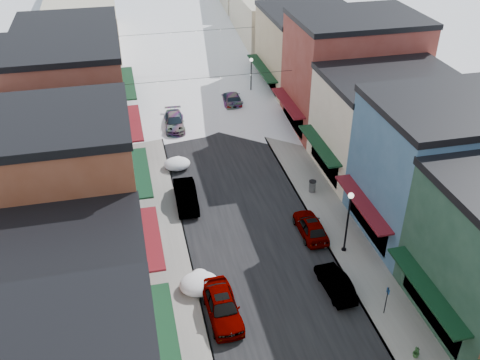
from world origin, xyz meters
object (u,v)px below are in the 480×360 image
car_dark_hatch (186,196)px  car_green_sedan (336,283)px  car_silver_sedan (222,306)px  trash_can (312,186)px  streetlamp_near (348,215)px

car_dark_hatch → car_green_sedan: car_dark_hatch is taller
car_silver_sedan → trash_can: size_ratio=4.73×
car_dark_hatch → trash_can: (10.63, -0.77, -0.12)m
car_silver_sedan → car_dark_hatch: car_silver_sedan is taller
car_green_sedan → streetlamp_near: (2.12, 3.61, 2.62)m
trash_can → streetlamp_near: 8.26m
car_dark_hatch → car_green_sedan: bearing=-54.7°
car_green_sedan → trash_can: size_ratio=3.93×
car_green_sedan → car_dark_hatch: bearing=-59.4°
car_silver_sedan → trash_can: car_silver_sedan is taller
car_dark_hatch → streetlamp_near: (10.29, -8.60, 2.49)m
car_silver_sedan → streetlamp_near: 10.95m
car_dark_hatch → car_silver_sedan: bearing=-86.5°
car_green_sedan → trash_can: bearing=-105.3°
car_silver_sedan → car_green_sedan: car_silver_sedan is taller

